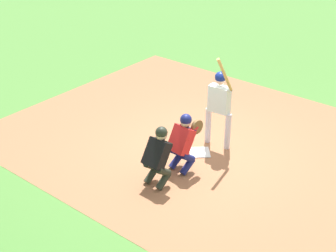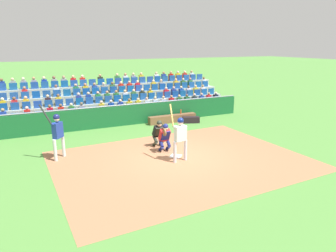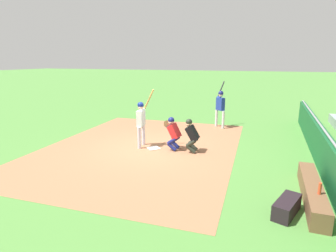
{
  "view_description": "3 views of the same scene",
  "coord_description": "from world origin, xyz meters",
  "px_view_note": "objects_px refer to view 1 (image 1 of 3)",
  "views": [
    {
      "loc": [
        5.86,
        -7.61,
        5.77
      ],
      "look_at": [
        -0.33,
        -0.68,
        0.83
      ],
      "focal_mm": 54.14,
      "sensor_mm": 36.0,
      "label": 1
    },
    {
      "loc": [
        5.38,
        10.65,
        4.51
      ],
      "look_at": [
        0.24,
        -0.23,
        1.28
      ],
      "focal_mm": 32.82,
      "sensor_mm": 36.0,
      "label": 2
    },
    {
      "loc": [
        -9.46,
        -4.08,
        3.34
      ],
      "look_at": [
        -0.6,
        -0.82,
        1.09
      ],
      "focal_mm": 29.81,
      "sensor_mm": 36.0,
      "label": 3
    }
  ],
  "objects_px": {
    "batter_at_plate": "(220,101)",
    "catcher_crouching": "(184,140)",
    "home_plate_umpire": "(158,154)",
    "home_plate_marker": "(200,152)"
  },
  "relations": [
    {
      "from": "batter_at_plate",
      "to": "catcher_crouching",
      "type": "height_order",
      "value": "batter_at_plate"
    },
    {
      "from": "batter_at_plate",
      "to": "catcher_crouching",
      "type": "xyz_separation_m",
      "value": [
        0.07,
        -1.28,
        -0.4
      ]
    },
    {
      "from": "batter_at_plate",
      "to": "catcher_crouching",
      "type": "distance_m",
      "value": 1.34
    },
    {
      "from": "home_plate_umpire",
      "to": "home_plate_marker",
      "type": "bearing_deg",
      "value": 94.78
    },
    {
      "from": "home_plate_marker",
      "to": "catcher_crouching",
      "type": "xyz_separation_m",
      "value": [
        0.15,
        -0.74,
        0.7
      ]
    },
    {
      "from": "home_plate_marker",
      "to": "home_plate_umpire",
      "type": "height_order",
      "value": "home_plate_umpire"
    },
    {
      "from": "batter_at_plate",
      "to": "home_plate_umpire",
      "type": "height_order",
      "value": "batter_at_plate"
    },
    {
      "from": "batter_at_plate",
      "to": "catcher_crouching",
      "type": "bearing_deg",
      "value": -86.95
    },
    {
      "from": "batter_at_plate",
      "to": "home_plate_umpire",
      "type": "bearing_deg",
      "value": -88.86
    },
    {
      "from": "catcher_crouching",
      "to": "home_plate_umpire",
      "type": "bearing_deg",
      "value": -92.22
    }
  ]
}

